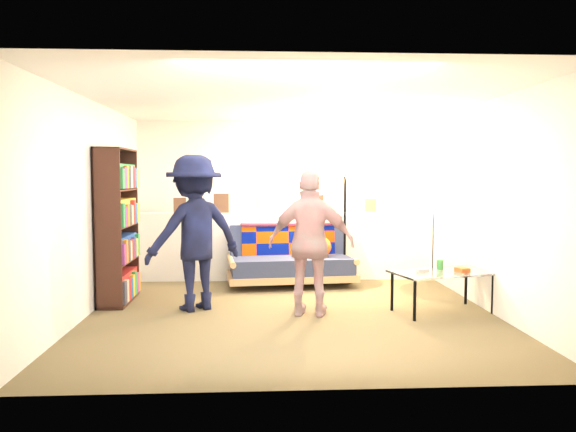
{
  "coord_description": "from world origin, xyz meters",
  "views": [
    {
      "loc": [
        -0.38,
        -6.43,
        1.55
      ],
      "look_at": [
        0.0,
        0.4,
        1.05
      ],
      "focal_mm": 35.0,
      "sensor_mm": 36.0,
      "label": 1
    }
  ],
  "objects_px": {
    "futon_sofa": "(292,260)",
    "coffee_table": "(443,274)",
    "person_left": "(194,233)",
    "floor_lamp": "(346,202)",
    "person_right": "(311,243)",
    "bookshelf": "(117,231)"
  },
  "relations": [
    {
      "from": "futon_sofa",
      "to": "person_left",
      "type": "distance_m",
      "value": 1.9
    },
    {
      "from": "person_left",
      "to": "coffee_table",
      "type": "bearing_deg",
      "value": 143.69
    },
    {
      "from": "futon_sofa",
      "to": "bookshelf",
      "type": "xyz_separation_m",
      "value": [
        -2.19,
        -0.91,
        0.52
      ]
    },
    {
      "from": "coffee_table",
      "to": "futon_sofa",
      "type": "bearing_deg",
      "value": 134.14
    },
    {
      "from": "coffee_table",
      "to": "person_left",
      "type": "distance_m",
      "value": 2.86
    },
    {
      "from": "futon_sofa",
      "to": "person_right",
      "type": "xyz_separation_m",
      "value": [
        0.1,
        -1.73,
        0.45
      ]
    },
    {
      "from": "bookshelf",
      "to": "coffee_table",
      "type": "distance_m",
      "value": 3.89
    },
    {
      "from": "futon_sofa",
      "to": "coffee_table",
      "type": "bearing_deg",
      "value": -45.86
    },
    {
      "from": "bookshelf",
      "to": "floor_lamp",
      "type": "xyz_separation_m",
      "value": [
        2.97,
        1.06,
        0.29
      ]
    },
    {
      "from": "bookshelf",
      "to": "person_right",
      "type": "distance_m",
      "value": 2.43
    },
    {
      "from": "floor_lamp",
      "to": "person_right",
      "type": "distance_m",
      "value": 2.02
    },
    {
      "from": "coffee_table",
      "to": "floor_lamp",
      "type": "relative_size",
      "value": 0.75
    },
    {
      "from": "floor_lamp",
      "to": "person_right",
      "type": "height_order",
      "value": "floor_lamp"
    },
    {
      "from": "person_left",
      "to": "person_right",
      "type": "bearing_deg",
      "value": 134.14
    },
    {
      "from": "futon_sofa",
      "to": "floor_lamp",
      "type": "bearing_deg",
      "value": 10.5
    },
    {
      "from": "person_left",
      "to": "person_right",
      "type": "height_order",
      "value": "person_left"
    },
    {
      "from": "person_left",
      "to": "bookshelf",
      "type": "bearing_deg",
      "value": -54.92
    },
    {
      "from": "coffee_table",
      "to": "person_right",
      "type": "distance_m",
      "value": 1.55
    },
    {
      "from": "bookshelf",
      "to": "person_left",
      "type": "height_order",
      "value": "bookshelf"
    },
    {
      "from": "floor_lamp",
      "to": "person_left",
      "type": "distance_m",
      "value": 2.51
    },
    {
      "from": "floor_lamp",
      "to": "person_left",
      "type": "bearing_deg",
      "value": -142.83
    },
    {
      "from": "futon_sofa",
      "to": "coffee_table",
      "type": "xyz_separation_m",
      "value": [
        1.61,
        -1.66,
        0.08
      ]
    }
  ]
}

